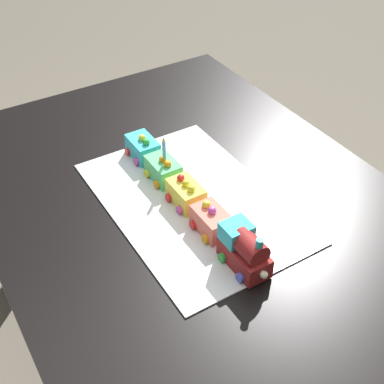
{
  "coord_description": "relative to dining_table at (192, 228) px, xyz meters",
  "views": [
    {
      "loc": [
        -0.86,
        0.53,
        1.6
      ],
      "look_at": [
        -0.01,
        0.01,
        0.77
      ],
      "focal_mm": 48.14,
      "sensor_mm": 36.0,
      "label": 1
    }
  ],
  "objects": [
    {
      "name": "cake_car_caboose_mint_green",
      "position": [
        0.11,
        0.02,
        0.14
      ],
      "size": [
        0.1,
        0.08,
        0.07
      ],
      "color": "#59CC7A",
      "rests_on": "cake_board"
    },
    {
      "name": "cake_car_hopper_turquoise",
      "position": [
        0.23,
        0.02,
        0.14
      ],
      "size": [
        0.1,
        0.08,
        0.07
      ],
      "color": "#38B7C6",
      "rests_on": "cake_board"
    },
    {
      "name": "birthday_candle",
      "position": [
        0.1,
        0.02,
        0.21
      ],
      "size": [
        0.01,
        0.01,
        0.07
      ],
      "color": "#4CA5E5",
      "rests_on": "cake_car_caboose_mint_green"
    },
    {
      "name": "ground_plane",
      "position": [
        0.0,
        0.0,
        -0.63
      ],
      "size": [
        8.0,
        8.0,
        0.0
      ],
      "primitive_type": "plane",
      "color": "#6B6054"
    },
    {
      "name": "cake_car_gondola_coral",
      "position": [
        -0.13,
        0.02,
        0.14
      ],
      "size": [
        0.1,
        0.08,
        0.07
      ],
      "color": "#F27260",
      "rests_on": "cake_board"
    },
    {
      "name": "cake_board",
      "position": [
        -0.01,
        0.01,
        0.11
      ],
      "size": [
        0.6,
        0.4,
        0.0
      ],
      "primitive_type": "cube",
      "color": "silver",
      "rests_on": "dining_table"
    },
    {
      "name": "cake_locomotive",
      "position": [
        -0.26,
        0.02,
        0.16
      ],
      "size": [
        0.14,
        0.08,
        0.12
      ],
      "color": "maroon",
      "rests_on": "cake_board"
    },
    {
      "name": "cake_car_tanker_lemon",
      "position": [
        -0.01,
        0.02,
        0.14
      ],
      "size": [
        0.1,
        0.08,
        0.07
      ],
      "color": "#F4E04C",
      "rests_on": "cake_board"
    },
    {
      "name": "dining_table",
      "position": [
        0.0,
        0.0,
        0.0
      ],
      "size": [
        1.4,
        1.0,
        0.74
      ],
      "color": "black",
      "rests_on": "ground"
    }
  ]
}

